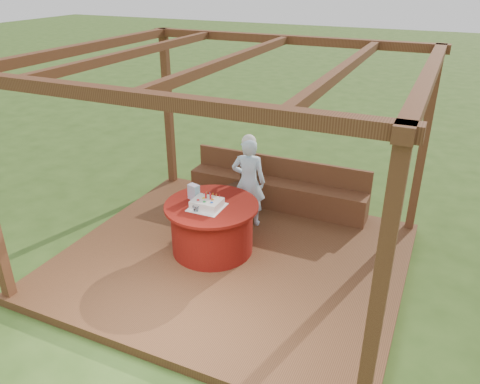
% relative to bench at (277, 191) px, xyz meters
% --- Properties ---
extents(ground, '(60.00, 60.00, 0.00)m').
position_rel_bench_xyz_m(ground, '(0.00, -1.72, -0.38)').
color(ground, '#314F1A').
rests_on(ground, ground).
extents(deck, '(4.50, 4.00, 0.12)m').
position_rel_bench_xyz_m(deck, '(0.00, -1.72, -0.32)').
color(deck, brown).
rests_on(deck, ground).
extents(pergola, '(4.50, 4.00, 2.72)m').
position_rel_bench_xyz_m(pergola, '(0.00, -1.72, 2.02)').
color(pergola, brown).
rests_on(pergola, deck).
extents(bench, '(3.00, 0.42, 0.80)m').
position_rel_bench_xyz_m(bench, '(0.00, 0.00, 0.00)').
color(bench, brown).
rests_on(bench, deck).
extents(table, '(1.29, 1.29, 0.72)m').
position_rel_bench_xyz_m(table, '(-0.33, -1.67, 0.10)').
color(table, maroon).
rests_on(table, deck).
extents(chair, '(0.54, 0.54, 0.86)m').
position_rel_bench_xyz_m(chair, '(-0.42, -0.36, 0.21)').
color(chair, '#3A2112').
rests_on(chair, deck).
extents(elderly_woman, '(0.58, 0.45, 1.45)m').
position_rel_bench_xyz_m(elderly_woman, '(-0.18, -0.76, 0.46)').
color(elderly_woman, '#A6D7F6').
rests_on(elderly_woman, deck).
extents(birthday_cake, '(0.44, 0.44, 0.19)m').
position_rel_bench_xyz_m(birthday_cake, '(-0.34, -1.78, 0.51)').
color(birthday_cake, white).
rests_on(birthday_cake, table).
extents(gift_bag, '(0.17, 0.13, 0.21)m').
position_rel_bench_xyz_m(gift_bag, '(-0.63, -1.62, 0.56)').
color(gift_bag, '#E896D3').
rests_on(gift_bag, table).
extents(drinking_glass, '(0.10, 0.10, 0.08)m').
position_rel_bench_xyz_m(drinking_glass, '(-0.42, -1.94, 0.49)').
color(drinking_glass, white).
rests_on(drinking_glass, table).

